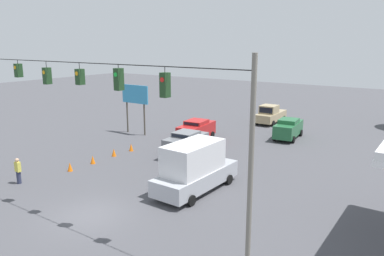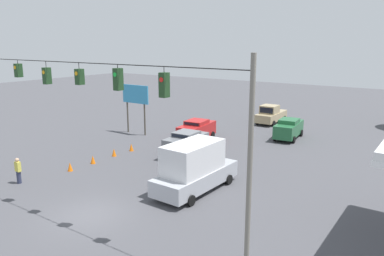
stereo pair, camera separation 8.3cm
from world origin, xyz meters
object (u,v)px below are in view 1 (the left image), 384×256
object	(u,v)px
traffic_cone_third	(114,152)
pedestrian	(18,171)
sedan_red_withflow_far	(196,130)
overhead_signal_span	(84,111)
sedan_green_oncoming_deep	(288,128)
traffic_cone_fourth	(131,147)
pickup_truck_tan_withflow_deep	(270,115)
roadside_billboard	(135,99)
box_truck_silver_crossing_near	(195,167)
traffic_cone_nearest	(70,167)
traffic_cone_second	(93,160)
sedan_grey_withflow_mid	(186,143)

from	to	relation	value
traffic_cone_third	pedestrian	xyz separation A→B (m)	(0.68, 7.78, 0.55)
sedan_red_withflow_far	traffic_cone_third	size ratio (longest dim) A/B	7.39
overhead_signal_span	traffic_cone_third	bearing A→B (deg)	-50.16
traffic_cone_third	sedan_green_oncoming_deep	bearing A→B (deg)	-124.80
traffic_cone_fourth	pickup_truck_tan_withflow_deep	bearing A→B (deg)	-106.49
overhead_signal_span	roadside_billboard	world-z (taller)	overhead_signal_span
sedan_red_withflow_far	pickup_truck_tan_withflow_deep	bearing A→B (deg)	-103.02
sedan_red_withflow_far	traffic_cone_third	world-z (taller)	sedan_red_withflow_far
box_truck_silver_crossing_near	traffic_cone_nearest	world-z (taller)	box_truck_silver_crossing_near
sedan_green_oncoming_deep	traffic_cone_second	distance (m)	18.53
pickup_truck_tan_withflow_deep	roadside_billboard	size ratio (longest dim) A/B	1.05
overhead_signal_span	sedan_green_oncoming_deep	xyz separation A→B (m)	(-2.57, -21.98, -4.69)
traffic_cone_fourth	traffic_cone_nearest	bearing A→B (deg)	89.80
pickup_truck_tan_withflow_deep	pedestrian	world-z (taller)	pickup_truck_tan_withflow_deep
pickup_truck_tan_withflow_deep	sedan_green_oncoming_deep	bearing A→B (deg)	126.90
sedan_green_oncoming_deep	sedan_red_withflow_far	world-z (taller)	sedan_red_withflow_far
box_truck_silver_crossing_near	sedan_green_oncoming_deep	bearing A→B (deg)	-90.07
pickup_truck_tan_withflow_deep	traffic_cone_fourth	size ratio (longest dim) A/B	8.09
overhead_signal_span	traffic_cone_nearest	xyz separation A→B (m)	(6.87, -3.97, -5.37)
overhead_signal_span	traffic_cone_second	xyz separation A→B (m)	(6.84, -6.04, -5.37)
traffic_cone_second	roadside_billboard	world-z (taller)	roadside_billboard
pickup_truck_tan_withflow_deep	sedan_green_oncoming_deep	xyz separation A→B (m)	(-4.26, 5.67, 0.02)
traffic_cone_fourth	pedestrian	world-z (taller)	pedestrian
box_truck_silver_crossing_near	pedestrian	world-z (taller)	box_truck_silver_crossing_near
pedestrian	traffic_cone_second	bearing A→B (deg)	-97.91
pickup_truck_tan_withflow_deep	sedan_green_oncoming_deep	world-z (taller)	pickup_truck_tan_withflow_deep
overhead_signal_span	pedestrian	size ratio (longest dim) A/B	10.93
sedan_grey_withflow_mid	sedan_red_withflow_far	bearing A→B (deg)	-65.45
sedan_green_oncoming_deep	pickup_truck_tan_withflow_deep	bearing A→B (deg)	-53.10
sedan_green_oncoming_deep	pedestrian	world-z (taller)	sedan_green_oncoming_deep
pickup_truck_tan_withflow_deep	roadside_billboard	world-z (taller)	roadside_billboard
traffic_cone_nearest	roadside_billboard	xyz separation A→B (m)	(3.96, -11.15, 3.25)
traffic_cone_nearest	traffic_cone_fourth	bearing A→B (deg)	-90.20
pickup_truck_tan_withflow_deep	box_truck_silver_crossing_near	size ratio (longest dim) A/B	0.81
sedan_green_oncoming_deep	sedan_red_withflow_far	bearing A→B (deg)	39.20
traffic_cone_third	roadside_billboard	xyz separation A→B (m)	(3.89, -6.82, 3.25)
sedan_green_oncoming_deep	traffic_cone_fourth	world-z (taller)	sedan_green_oncoming_deep
pickup_truck_tan_withflow_deep	sedan_red_withflow_far	bearing A→B (deg)	76.98
overhead_signal_span	sedan_grey_withflow_mid	world-z (taller)	overhead_signal_span
overhead_signal_span	box_truck_silver_crossing_near	world-z (taller)	overhead_signal_span
pickup_truck_tan_withflow_deep	box_truck_silver_crossing_near	xyz separation A→B (m)	(-4.24, 21.61, 0.55)
pedestrian	overhead_signal_span	bearing A→B (deg)	176.05
traffic_cone_third	traffic_cone_fourth	distance (m)	1.92
overhead_signal_span	box_truck_silver_crossing_near	size ratio (longest dim) A/B	2.94
traffic_cone_nearest	traffic_cone_fourth	size ratio (longest dim) A/B	1.00
sedan_grey_withflow_mid	traffic_cone_fourth	xyz separation A→B (m)	(4.66, 1.54, -0.73)
sedan_red_withflow_far	pedestrian	xyz separation A→B (m)	(3.31, 15.86, -0.14)
traffic_cone_second	overhead_signal_span	bearing A→B (deg)	138.57
sedan_red_withflow_far	traffic_cone_third	bearing A→B (deg)	71.90
overhead_signal_span	traffic_cone_nearest	distance (m)	9.58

